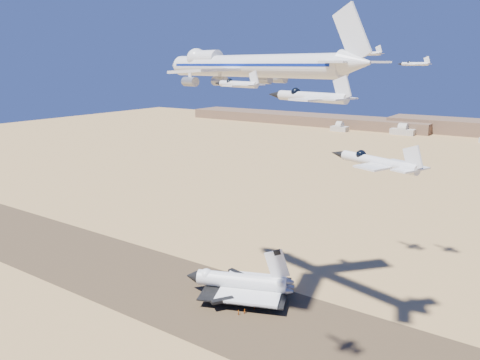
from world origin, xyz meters
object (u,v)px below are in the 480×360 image
Objects in this scene: crew_c at (254,308)px; shuttle at (241,283)px; crew_a at (239,312)px; chase_jet_c at (376,161)px; carrier_747 at (242,66)px; chase_jet_d at (366,54)px; chase_jet_e at (414,64)px; chase_jet_a at (237,84)px; chase_jet_b at (310,96)px; crew_b at (245,311)px.

shuttle is at bearing 7.19° from crew_c.
chase_jet_c reaches higher than crew_a.
chase_jet_d is at bearing 80.84° from carrier_747.
chase_jet_d reaches higher than chase_jet_e.
chase_jet_a is (28.49, -41.76, 82.94)m from crew_a.
crew_c is at bearing -47.36° from crew_a.
crew_a is 97.13m from chase_jet_a.
crew_c is 99.30m from chase_jet_a.
chase_jet_c is at bearing 168.73° from crew_c.
chase_jet_a is at bearing 159.49° from chase_jet_b.
chase_jet_d is 1.09× the size of chase_jet_e.
crew_c is at bearing -51.56° from shuttle.
chase_jet_b is 122.06m from chase_jet_e.
crew_b is (1.34, 2.02, -0.04)m from crew_a.
chase_jet_a is 1.00× the size of chase_jet_c.
chase_jet_a is at bearing -168.50° from crew_a.
chase_jet_a is at bearing -76.51° from chase_jet_e.
crew_b is 121.11m from chase_jet_c.
chase_jet_b reaches higher than chase_jet_c.
crew_a is at bearing 102.55° from crew_c.
crew_b is (8.64, -10.03, -4.69)m from shuttle.
chase_jet_d is (22.40, 53.00, 90.97)m from crew_a.
chase_jet_b is (54.43, -59.86, 82.25)m from crew_a.
crew_a is 1.17× the size of crew_c.
chase_jet_e reaches higher than crew_a.
chase_jet_d is (21.91, 51.52, 4.41)m from carrier_747.
carrier_747 is 81.79m from chase_jet_b.
chase_jet_c is (67.46, -66.48, 74.82)m from crew_a.
chase_jet_a reaches higher than crew_c.
chase_jet_c is at bearing -58.17° from chase_jet_e.
shuttle is at bearing 155.15° from chase_jet_c.
crew_a is at bearing -94.72° from carrier_747.
shuttle is 22.93× the size of crew_a.
chase_jet_e is at bearing -85.84° from crew_c.
chase_jet_c is (13.03, -6.63, -7.43)m from chase_jet_b.
chase_jet_a reaches higher than chase_jet_b.
crew_b is at bearing -103.12° from chase_jet_e.
chase_jet_e is (45.67, 48.98, 82.56)m from shuttle.
crew_b is at bearing -56.38° from crew_a.
crew_c is at bearing -103.96° from chase_jet_e.
chase_jet_c reaches higher than shuttle.
carrier_747 reaches higher than chase_jet_d.
chase_jet_c is at bearing -31.55° from carrier_747.
shuttle is 129.15m from chase_jet_c.
chase_jet_d reaches higher than crew_b.
chase_jet_e is (9.89, 102.80, 4.27)m from chase_jet_a.
chase_jet_a is at bearing 155.23° from crew_c.
chase_jet_a reaches higher than shuttle.
chase_jet_a is (25.64, -47.98, 83.07)m from crew_c.
chase_jet_e is at bearing -44.40° from crew_b.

